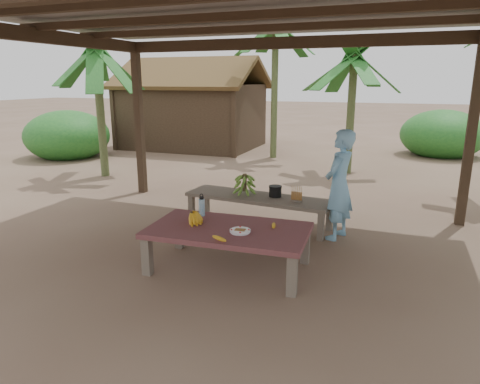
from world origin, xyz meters
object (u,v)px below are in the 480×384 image
(bench, at_px, (258,200))
(ripe_banana_bunch, at_px, (191,217))
(woman, at_px, (339,185))
(cooking_pot, at_px, (275,191))
(plate, at_px, (240,231))
(water_flask, at_px, (202,207))
(work_table, at_px, (228,233))

(bench, distance_m, ripe_banana_bunch, 1.64)
(bench, bearing_deg, woman, -1.28)
(bench, bearing_deg, cooking_pot, 20.85)
(bench, relative_size, ripe_banana_bunch, 8.65)
(woman, bearing_deg, cooking_pot, -86.24)
(cooking_pot, bearing_deg, plate, -86.77)
(bench, relative_size, woman, 1.49)
(plate, bearing_deg, water_flask, 148.08)
(bench, height_order, cooking_pot, cooking_pot)
(bench, height_order, ripe_banana_bunch, ripe_banana_bunch)
(ripe_banana_bunch, bearing_deg, work_table, 0.36)
(plate, height_order, cooking_pot, cooking_pot)
(bench, xyz_separation_m, woman, (1.19, -0.14, 0.36))
(water_flask, height_order, cooking_pot, water_flask)
(ripe_banana_bunch, height_order, water_flask, water_flask)
(plate, distance_m, cooking_pot, 1.77)
(ripe_banana_bunch, bearing_deg, woman, 44.40)
(ripe_banana_bunch, relative_size, cooking_pot, 1.41)
(ripe_banana_bunch, relative_size, woman, 0.17)
(plate, relative_size, woman, 0.15)
(bench, distance_m, water_flask, 1.35)
(water_flask, bearing_deg, work_table, -32.78)
(ripe_banana_bunch, distance_m, plate, 0.66)
(work_table, relative_size, ripe_banana_bunch, 7.11)
(ripe_banana_bunch, xyz_separation_m, cooking_pot, (0.55, 1.67, -0.05))
(woman, bearing_deg, water_flask, -36.41)
(work_table, distance_m, bench, 1.61)
(bench, bearing_deg, water_flask, -98.15)
(ripe_banana_bunch, height_order, plate, ripe_banana_bunch)
(bench, xyz_separation_m, cooking_pot, (0.24, 0.07, 0.13))
(bench, distance_m, plate, 1.74)
(cooking_pot, xyz_separation_m, woman, (0.95, -0.21, 0.23))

